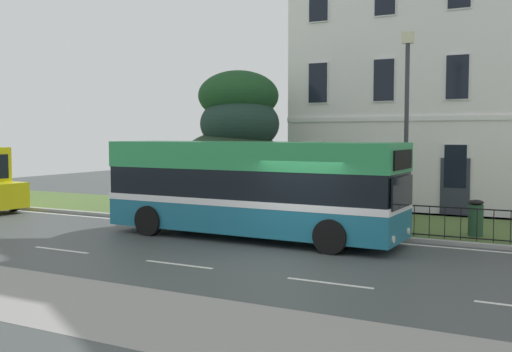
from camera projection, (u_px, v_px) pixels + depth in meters
The scene contains 7 objects.
ground_plane at pixel (298, 253), 16.53m from camera, with size 60.00×56.00×0.18m.
georgian_townhouse at pixel (475, 56), 26.68m from camera, with size 14.56×8.88×13.12m.
iron_verge_railing at pixel (422, 221), 18.25m from camera, with size 15.95×0.04×0.97m.
evergreen_tree at pixel (238, 147), 24.69m from camera, with size 4.95×4.95×5.73m.
single_decker_bus at pixel (251, 188), 18.64m from camera, with size 9.53×2.68×3.01m.
street_lamp_post at pixel (407, 117), 19.20m from camera, with size 0.36×0.24×6.35m.
litter_bin at pixel (476, 218), 18.39m from camera, with size 0.46×0.46×1.12m.
Camera 1 is at (6.62, -13.96, 3.25)m, focal length 42.18 mm.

